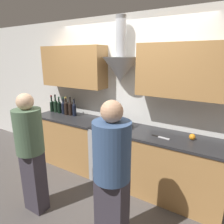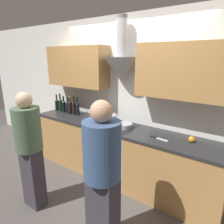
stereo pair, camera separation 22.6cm
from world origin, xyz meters
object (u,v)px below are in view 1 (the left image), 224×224
(person_foreground_left, at_px, (31,149))
(orange_fruit, at_px, (192,137))
(wine_bottle_1, at_px, (56,105))
(wine_bottle_2, at_px, (59,107))
(wine_bottle_6, at_px, (74,109))
(stove_range, at_px, (115,152))
(mixing_bowl, at_px, (124,125))
(wine_bottle_5, at_px, (70,108))
(stock_pot, at_px, (108,119))
(wine_bottle_0, at_px, (52,105))
(person_foreground_right, at_px, (112,173))
(wine_bottle_4, at_px, (66,107))
(wine_bottle_3, at_px, (63,107))

(person_foreground_left, bearing_deg, orange_fruit, 36.61)
(wine_bottle_1, relative_size, orange_fruit, 4.30)
(wine_bottle_2, distance_m, wine_bottle_6, 0.38)
(stove_range, distance_m, mixing_bowl, 0.51)
(wine_bottle_5, xyz_separation_m, stock_pot, (0.86, -0.06, -0.06))
(wine_bottle_0, bearing_deg, wine_bottle_6, -0.35)
(wine_bottle_2, relative_size, person_foreground_left, 0.20)
(person_foreground_right, bearing_deg, stock_pot, 124.19)
(wine_bottle_4, relative_size, orange_fruit, 4.18)
(stove_range, height_order, wine_bottle_3, wine_bottle_3)
(wine_bottle_5, distance_m, orange_fruit, 2.15)
(wine_bottle_1, bearing_deg, wine_bottle_3, -1.78)
(wine_bottle_4, bearing_deg, wine_bottle_3, 168.59)
(wine_bottle_0, bearing_deg, wine_bottle_3, -0.87)
(mixing_bowl, bearing_deg, wine_bottle_6, 176.93)
(wine_bottle_5, distance_m, mixing_bowl, 1.16)
(orange_fruit, distance_m, person_foreground_left, 2.08)
(wine_bottle_2, height_order, wine_bottle_4, wine_bottle_4)
(wine_bottle_4, bearing_deg, wine_bottle_6, 6.00)
(wine_bottle_1, height_order, person_foreground_right, person_foreground_right)
(stove_range, xyz_separation_m, person_foreground_right, (0.62, -1.12, 0.42))
(orange_fruit, bearing_deg, person_foreground_left, -143.39)
(wine_bottle_4, bearing_deg, stock_pot, -2.37)
(wine_bottle_5, height_order, person_foreground_left, person_foreground_left)
(wine_bottle_1, bearing_deg, wine_bottle_0, -179.01)
(wine_bottle_6, relative_size, person_foreground_right, 0.20)
(wine_bottle_3, xyz_separation_m, person_foreground_right, (1.81, -1.19, -0.17))
(mixing_bowl, relative_size, person_foreground_right, 0.16)
(stove_range, bearing_deg, wine_bottle_5, 176.08)
(wine_bottle_1, relative_size, person_foreground_right, 0.22)
(person_foreground_right, bearing_deg, mixing_bowl, 112.83)
(stock_pot, xyz_separation_m, orange_fruit, (1.29, 0.05, -0.04))
(wine_bottle_3, relative_size, wine_bottle_6, 0.98)
(wine_bottle_0, height_order, wine_bottle_1, wine_bottle_1)
(stock_pot, bearing_deg, person_foreground_right, -55.81)
(wine_bottle_4, xyz_separation_m, wine_bottle_6, (0.18, 0.02, -0.01))
(wine_bottle_2, distance_m, person_foreground_left, 1.48)
(wine_bottle_4, xyz_separation_m, wine_bottle_5, (0.09, 0.02, -0.00))
(person_foreground_left, bearing_deg, wine_bottle_5, 111.33)
(stove_range, relative_size, wine_bottle_6, 2.81)
(person_foreground_left, bearing_deg, wine_bottle_4, 115.08)
(wine_bottle_2, bearing_deg, orange_fruit, -0.23)
(wine_bottle_3, height_order, wine_bottle_6, wine_bottle_6)
(stove_range, bearing_deg, wine_bottle_1, 176.91)
(wine_bottle_3, bearing_deg, person_foreground_left, -61.98)
(wine_bottle_0, relative_size, mixing_bowl, 1.26)
(wine_bottle_0, distance_m, wine_bottle_2, 0.21)
(wine_bottle_4, distance_m, person_foreground_left, 1.37)
(wine_bottle_1, relative_size, stock_pot, 1.32)
(wine_bottle_2, bearing_deg, wine_bottle_3, 1.31)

